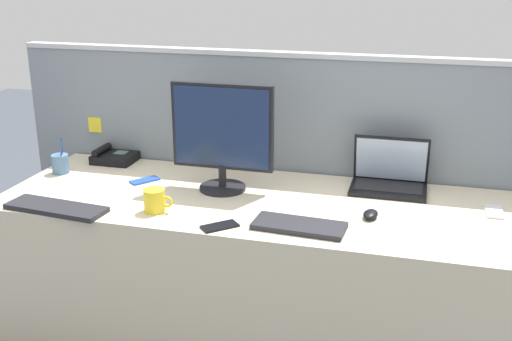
% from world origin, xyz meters
% --- Properties ---
extents(ground_plane, '(10.00, 10.00, 0.00)m').
position_xyz_m(ground_plane, '(0.00, 0.00, 0.00)').
color(ground_plane, '#424751').
extents(desk, '(2.29, 0.83, 0.72)m').
position_xyz_m(desk, '(0.00, 0.00, 0.36)').
color(desk, beige).
rests_on(desk, ground_plane).
extents(cubicle_divider, '(2.77, 0.08, 1.32)m').
position_xyz_m(cubicle_divider, '(-0.00, 0.46, 0.66)').
color(cubicle_divider, gray).
rests_on(cubicle_divider, ground_plane).
extents(desktop_monitor, '(0.48, 0.22, 0.50)m').
position_xyz_m(desktop_monitor, '(-0.17, 0.09, 0.99)').
color(desktop_monitor, black).
rests_on(desktop_monitor, desk).
extents(laptop, '(0.35, 0.24, 0.25)m').
position_xyz_m(laptop, '(0.58, 0.30, 0.78)').
color(laptop, black).
rests_on(laptop, desk).
extents(desk_phone, '(0.21, 0.18, 0.08)m').
position_xyz_m(desk_phone, '(-0.86, 0.33, 0.75)').
color(desk_phone, black).
rests_on(desk_phone, desk).
extents(keyboard_main, '(0.46, 0.19, 0.02)m').
position_xyz_m(keyboard_main, '(-0.78, -0.35, 0.73)').
color(keyboard_main, '#232328').
rests_on(keyboard_main, desk).
extents(keyboard_spare, '(0.38, 0.18, 0.02)m').
position_xyz_m(keyboard_spare, '(0.26, -0.26, 0.73)').
color(keyboard_spare, '#232328').
rests_on(keyboard_spare, desk).
extents(computer_mouse_right_hand, '(0.07, 0.11, 0.03)m').
position_xyz_m(computer_mouse_right_hand, '(0.53, -0.08, 0.74)').
color(computer_mouse_right_hand, black).
rests_on(computer_mouse_right_hand, desk).
extents(pen_cup, '(0.08, 0.08, 0.18)m').
position_xyz_m(pen_cup, '(-1.03, 0.10, 0.77)').
color(pen_cup, '#4C7093').
rests_on(pen_cup, desk).
extents(cell_phone_black_slab, '(0.16, 0.15, 0.01)m').
position_xyz_m(cell_phone_black_slab, '(-0.05, -0.33, 0.73)').
color(cell_phone_black_slab, black).
rests_on(cell_phone_black_slab, desk).
extents(cell_phone_blue_case, '(0.13, 0.15, 0.01)m').
position_xyz_m(cell_phone_blue_case, '(-0.57, 0.09, 0.73)').
color(cell_phone_blue_case, blue).
rests_on(cell_phone_blue_case, desk).
extents(cell_phone_white_slab, '(0.07, 0.15, 0.01)m').
position_xyz_m(cell_phone_white_slab, '(1.04, 0.12, 0.73)').
color(cell_phone_white_slab, silver).
rests_on(cell_phone_white_slab, desk).
extents(coffee_mug, '(0.13, 0.09, 0.10)m').
position_xyz_m(coffee_mug, '(-0.37, -0.25, 0.77)').
color(coffee_mug, yellow).
rests_on(coffee_mug, desk).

